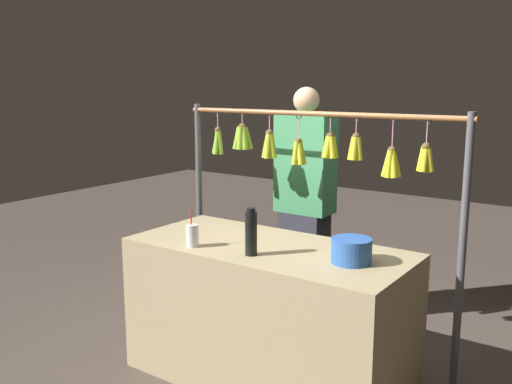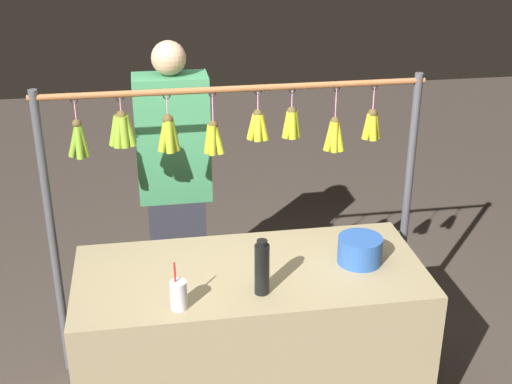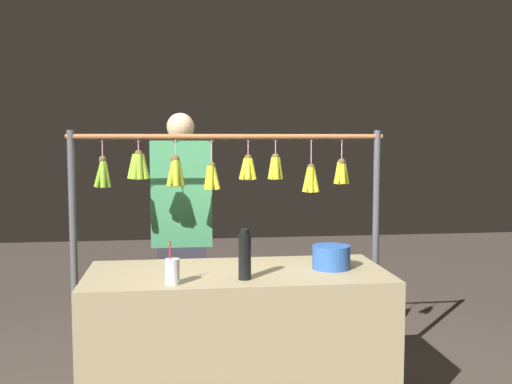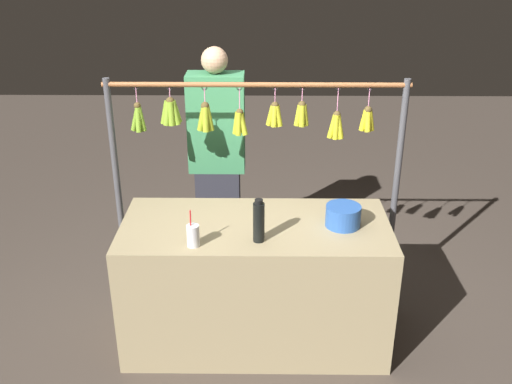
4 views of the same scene
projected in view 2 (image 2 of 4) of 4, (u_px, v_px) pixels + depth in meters
The scene contains 6 objects.
market_counter at pixel (251, 343), 3.41m from camera, with size 1.63×0.74×0.83m, color tan.
display_rack at pixel (229, 161), 3.54m from camera, with size 1.96×0.14×1.60m.
water_bottle at pixel (262, 268), 3.01m from camera, with size 0.07×0.07×0.26m.
blue_bucket at pixel (360, 250), 3.28m from camera, with size 0.21×0.21×0.13m, color #2C58A9.
drink_cup at pixel (179, 295), 2.93m from camera, with size 0.07×0.07×0.22m.
vendor_person at pixel (176, 191), 4.01m from camera, with size 0.41×0.22×1.72m.
Camera 2 is at (0.43, 2.77, 2.49)m, focal length 48.69 mm.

